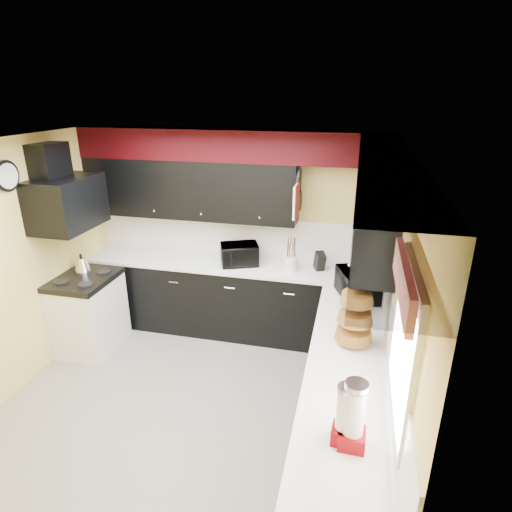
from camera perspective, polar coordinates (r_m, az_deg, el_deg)
The scene contains 35 objects.
ground at distance 4.50m, azimuth -9.25°, elevation -19.30°, with size 3.60×3.60×0.00m, color gray.
wall_back at distance 5.38m, azimuth -2.84°, elevation 3.35°, with size 3.60×0.06×2.50m, color #E0C666.
wall_right at distance 3.55m, azimuth 17.70°, elevation -7.66°, with size 0.06×3.60×2.50m, color #E0C666.
wall_left at distance 4.79m, azimuth -30.55°, elevation -2.05°, with size 0.06×3.60×2.50m, color #E0C666.
ceiling at distance 3.46m, azimuth -11.74°, elevation 14.11°, with size 3.60×3.60×0.06m, color white.
cab_back at distance 5.42m, azimuth -3.57°, elevation -5.68°, with size 3.60×0.60×0.90m, color black.
cab_right at distance 3.74m, azimuth 11.65°, elevation -20.34°, with size 0.60×3.00×0.90m, color black.
counter_back at distance 5.23m, azimuth -3.69°, elevation -1.09°, with size 3.62×0.64×0.04m, color white.
counter_right at distance 3.45m, azimuth 12.25°, elevation -14.47°, with size 0.64×3.02×0.04m, color white.
splash_back at distance 5.39m, azimuth -2.86°, elevation 2.71°, with size 3.60×0.02×0.50m, color white.
splash_right at distance 3.58m, azimuth 17.43°, elevation -8.50°, with size 0.02×3.60×0.50m, color white.
upper_back at distance 5.24m, azimuth -8.82°, elevation 8.85°, with size 2.60×0.35×0.70m, color black.
upper_right at distance 4.17m, azimuth 15.45°, elevation 5.12°, with size 0.35×1.80×0.70m, color black.
soffit_back at distance 4.98m, azimuth -3.66°, elevation 14.55°, with size 3.60×0.36×0.35m, color black.
soffit_right at distance 3.00m, azimuth 16.74°, elevation 9.21°, with size 0.36×3.24×0.35m, color black.
stove at distance 5.45m, azimuth -21.35°, elevation -7.33°, with size 0.60×0.75×0.86m, color white.
cooktop at distance 5.26m, azimuth -22.01°, elevation -2.91°, with size 0.62×0.77×0.06m, color black.
hood at distance 5.02m, azimuth -23.88°, elevation 6.49°, with size 0.50×0.78×0.55m, color black.
hood_duct at distance 5.02m, azimuth -25.81°, elevation 11.13°, with size 0.24×0.40×0.40m, color black.
window at distance 2.62m, azimuth 19.23°, elevation -11.23°, with size 0.03×0.86×0.96m, color white, non-canonical shape.
valance at distance 2.43m, azimuth 19.07°, elevation -3.14°, with size 0.04×0.88×0.20m, color red.
pan_top at distance 4.79m, azimuth 5.76°, elevation 10.28°, with size 0.03×0.22×0.40m, color black, non-canonical shape.
pan_mid at distance 4.72m, azimuth 5.43°, elevation 7.02°, with size 0.03×0.28×0.46m, color black, non-canonical shape.
pan_low at distance 4.98m, azimuth 5.85°, elevation 7.39°, with size 0.03×0.24×0.42m, color black, non-canonical shape.
cut_board at distance 4.59m, azimuth 5.36°, elevation 7.26°, with size 0.03×0.26×0.35m, color white.
baskets at distance 3.61m, azimuth 13.07°, elevation -7.92°, with size 0.27×0.27×0.50m, color brown, non-canonical shape.
clock at distance 4.71m, azimuth -30.29°, elevation 9.20°, with size 0.03×0.30×0.30m, color black, non-canonical shape.
deco_plate at distance 2.86m, azimuth 19.72°, elevation 6.77°, with size 0.03×0.24×0.24m, color white, non-canonical shape.
toaster_oven at distance 5.12m, azimuth -2.21°, elevation 0.22°, with size 0.44×0.36×0.25m, color black.
microwave at distance 4.43m, azimuth 13.43°, elevation -3.74°, with size 0.50×0.34×0.27m, color black.
utensil_crock at distance 4.98m, azimuth 4.67°, elevation -0.99°, with size 0.16×0.16×0.17m, color silver.
knife_block at distance 5.01m, azimuth 8.50°, elevation -0.72°, with size 0.10×0.14×0.22m, color black.
kettle at distance 5.40m, azimuth -22.18°, elevation -1.02°, with size 0.18×0.18×0.16m, color silver, non-canonical shape.
dispenser_a at distance 2.72m, azimuth 11.71°, elevation -20.26°, with size 0.13×0.13×0.36m, color maroon, non-canonical shape.
dispenser_b at distance 2.69m, azimuth 12.90°, elevation -20.10°, with size 0.16×0.16×0.43m, color #620F11, non-canonical shape.
Camera 1 is at (1.44, -3.12, 2.91)m, focal length 30.00 mm.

